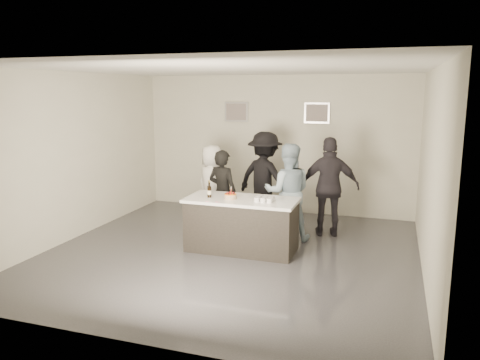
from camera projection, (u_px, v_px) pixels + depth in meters
The scene contains 19 objects.
floor at pixel (231, 253), 7.81m from camera, with size 6.00×6.00×0.00m, color #3D3D42.
ceiling at pixel (230, 69), 7.24m from camera, with size 6.00×6.00×0.00m, color white.
wall_back at pixel (275, 144), 10.32m from camera, with size 6.00×0.04×3.00m, color beige.
wall_front at pixel (132, 208), 4.73m from camera, with size 6.00×0.04×3.00m, color beige.
wall_left at pixel (74, 156), 8.45m from camera, with size 0.04×6.00×3.00m, color beige.
wall_right at pixel (430, 175), 6.60m from camera, with size 0.04×6.00×3.00m, color beige.
picture_left at pixel (236, 112), 10.44m from camera, with size 0.54×0.04×0.44m, color #B2B2B7.
picture_right at pixel (317, 113), 9.88m from camera, with size 0.54×0.04×0.44m, color #B2B2B7.
bar_counter at pixel (242, 225), 7.86m from camera, with size 1.86×0.86×0.90m, color white.
cake at pixel (230, 197), 7.75m from camera, with size 0.21×0.21×0.08m, color orange.
beer_bottle_a at pixel (209, 188), 7.94m from camera, with size 0.07×0.07×0.26m, color black.
beer_bottle_b at pixel (209, 190), 7.84m from camera, with size 0.07×0.07×0.26m, color black.
tumbler_cluster at pixel (265, 199), 7.59m from camera, with size 0.30×0.30×0.08m, color #C39812.
candles at pixel (214, 202), 7.55m from camera, with size 0.24×0.08×0.01m, color pink.
person_main_black at pixel (223, 193), 8.69m from camera, with size 0.58×0.38×1.60m, color black.
person_main_blue at pixel (288, 192), 8.39m from camera, with size 0.85×0.66×1.75m, color #96B0C4.
person_guest_left at pixel (212, 185), 9.38m from camera, with size 0.78×0.51×1.61m, color white.
person_guest_right at pixel (330, 187), 8.60m from camera, with size 1.08×0.45×1.84m, color #27242B.
person_guest_back at pixel (265, 178), 9.38m from camera, with size 1.21×0.69×1.87m, color black.
Camera 1 is at (2.48, -7.01, 2.67)m, focal length 35.00 mm.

